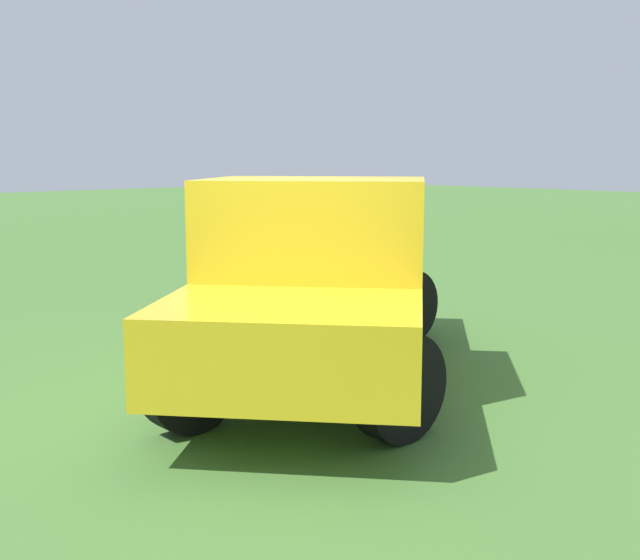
{
  "coord_description": "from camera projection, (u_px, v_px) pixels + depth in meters",
  "views": [
    {
      "loc": [
        3.87,
        4.61,
        1.99
      ],
      "look_at": [
        -0.85,
        -0.49,
        0.9
      ],
      "focal_mm": 44.06,
      "sensor_mm": 36.0,
      "label": 1
    }
  ],
  "objects": [
    {
      "name": "ground_plane",
      "position": [
        284.0,
        410.0,
        6.24
      ],
      "size": [
        80.0,
        80.0,
        0.0
      ],
      "primitive_type": "plane",
      "color": "#477533"
    },
    {
      "name": "pickup_truck",
      "position": [
        318.0,
        278.0,
        6.9
      ],
      "size": [
        4.83,
        4.46,
        1.81
      ],
      "rotation": [
        0.0,
        0.0,
        3.84
      ],
      "color": "black",
      "rests_on": "ground_plane"
    }
  ]
}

